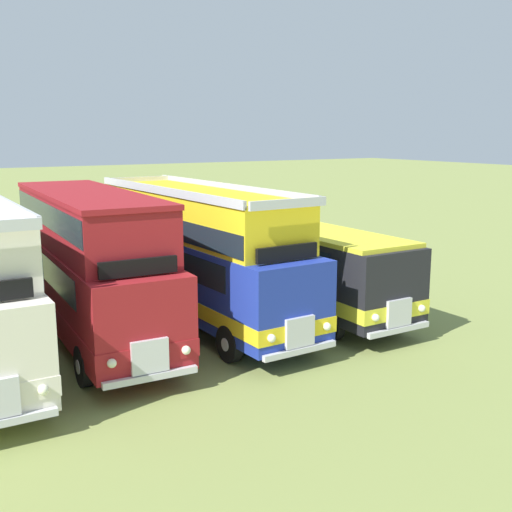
{
  "coord_description": "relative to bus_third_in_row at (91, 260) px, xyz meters",
  "views": [
    {
      "loc": [
        -5.29,
        -18.15,
        6.2
      ],
      "look_at": [
        5.74,
        -0.0,
        2.0
      ],
      "focal_mm": 44.07,
      "sensor_mm": 36.0,
      "label": 1
    }
  ],
  "objects": [
    {
      "name": "rope_fence_line",
      "position": [
        -0.01,
        9.76,
        -1.82
      ],
      "size": [
        20.57,
        0.08,
        1.05
      ],
      "color": "#8C704C",
      "rests_on": "ground"
    },
    {
      "name": "bus_third_in_row",
      "position": [
        0.0,
        0.0,
        0.0
      ],
      "size": [
        2.98,
        10.21,
        4.49
      ],
      "color": "maroon",
      "rests_on": "ground"
    },
    {
      "name": "bus_fifth_in_row",
      "position": [
        7.24,
        -0.36,
        -0.72
      ],
      "size": [
        2.63,
        10.27,
        2.99
      ],
      "color": "black",
      "rests_on": "ground"
    },
    {
      "name": "ground_plane",
      "position": [
        -0.01,
        -0.05,
        -2.47
      ],
      "size": [
        200.0,
        200.0,
        0.0
      ],
      "primitive_type": "plane",
      "color": "olive"
    },
    {
      "name": "bus_fourth_in_row",
      "position": [
        3.61,
        0.16,
        -0.11
      ],
      "size": [
        2.87,
        11.17,
        4.52
      ],
      "color": "#1E339E",
      "rests_on": "ground"
    }
  ]
}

